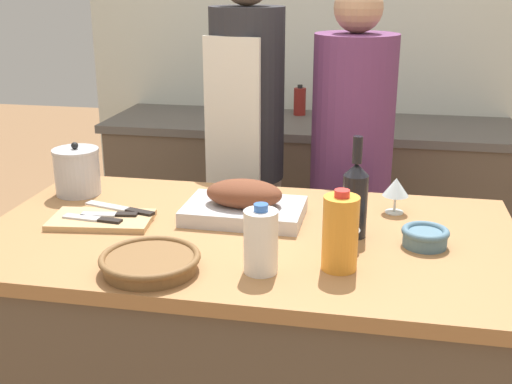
# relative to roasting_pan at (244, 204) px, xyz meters

# --- Properties ---
(kitchen_island) EXTENTS (1.56, 0.87, 0.92)m
(kitchen_island) POSITION_rel_roasting_pan_xyz_m (0.03, -0.11, -0.51)
(kitchen_island) COLOR brown
(kitchen_island) RESTS_ON ground_plane
(back_counter) EXTENTS (2.08, 0.60, 0.92)m
(back_counter) POSITION_rel_roasting_pan_xyz_m (0.03, 1.42, -0.51)
(back_counter) COLOR brown
(back_counter) RESTS_ON ground_plane
(back_wall) EXTENTS (2.58, 0.10, 2.55)m
(back_wall) POSITION_rel_roasting_pan_xyz_m (0.03, 1.77, 0.31)
(back_wall) COLOR silver
(back_wall) RESTS_ON ground_plane
(roasting_pan) EXTENTS (0.36, 0.24, 0.12)m
(roasting_pan) POSITION_rel_roasting_pan_xyz_m (0.00, 0.00, 0.00)
(roasting_pan) COLOR #BCBCC1
(roasting_pan) RESTS_ON kitchen_island
(wicker_basket) EXTENTS (0.26, 0.26, 0.05)m
(wicker_basket) POSITION_rel_roasting_pan_xyz_m (-0.16, -0.41, -0.02)
(wicker_basket) COLOR brown
(wicker_basket) RESTS_ON kitchen_island
(cutting_board) EXTENTS (0.32, 0.21, 0.02)m
(cutting_board) POSITION_rel_roasting_pan_xyz_m (-0.42, -0.12, -0.04)
(cutting_board) COLOR tan
(cutting_board) RESTS_ON kitchen_island
(stock_pot) EXTENTS (0.16, 0.16, 0.18)m
(stock_pot) POSITION_rel_roasting_pan_xyz_m (-0.61, 0.12, 0.03)
(stock_pot) COLOR #B7B7BC
(stock_pot) RESTS_ON kitchen_island
(mixing_bowl) EXTENTS (0.13, 0.13, 0.05)m
(mixing_bowl) POSITION_rel_roasting_pan_xyz_m (0.53, -0.11, -0.02)
(mixing_bowl) COLOR slate
(mixing_bowl) RESTS_ON kitchen_island
(juice_jug) EXTENTS (0.09, 0.09, 0.21)m
(juice_jug) POSITION_rel_roasting_pan_xyz_m (0.31, -0.30, 0.05)
(juice_jug) COLOR orange
(juice_jug) RESTS_ON kitchen_island
(milk_jug) EXTENTS (0.09, 0.09, 0.18)m
(milk_jug) POSITION_rel_roasting_pan_xyz_m (0.12, -0.36, 0.04)
(milk_jug) COLOR white
(milk_jug) RESTS_ON kitchen_island
(wine_bottle_green) EXTENTS (0.07, 0.07, 0.29)m
(wine_bottle_green) POSITION_rel_roasting_pan_xyz_m (0.34, -0.08, 0.07)
(wine_bottle_green) COLOR black
(wine_bottle_green) RESTS_ON kitchen_island
(wine_glass_left) EXTENTS (0.08, 0.08, 0.12)m
(wine_glass_left) POSITION_rel_roasting_pan_xyz_m (0.32, -0.18, 0.04)
(wine_glass_left) COLOR silver
(wine_glass_left) RESTS_ON kitchen_island
(wine_glass_right) EXTENTS (0.08, 0.08, 0.11)m
(wine_glass_right) POSITION_rel_roasting_pan_xyz_m (0.46, 0.14, 0.04)
(wine_glass_right) COLOR silver
(wine_glass_right) RESTS_ON kitchen_island
(knife_chef) EXTENTS (0.25, 0.09, 0.01)m
(knife_chef) POSITION_rel_roasting_pan_xyz_m (-0.38, -0.05, -0.03)
(knife_chef) COLOR #B7B7BC
(knife_chef) RESTS_ON cutting_board
(knife_paring) EXTENTS (0.19, 0.05, 0.01)m
(knife_paring) POSITION_rel_roasting_pan_xyz_m (-0.43, -0.15, -0.03)
(knife_paring) COLOR #B7B7BC
(knife_paring) RESTS_ON cutting_board
(knife_bread) EXTENTS (0.17, 0.05, 0.01)m
(knife_bread) POSITION_rel_roasting_pan_xyz_m (-0.39, -0.10, -0.03)
(knife_bread) COLOR #B7B7BC
(knife_bread) RESTS_ON cutting_board
(condiment_bottle_tall) EXTENTS (0.06, 0.06, 0.16)m
(condiment_bottle_tall) POSITION_rel_roasting_pan_xyz_m (-0.03, 1.58, 0.02)
(condiment_bottle_tall) COLOR maroon
(condiment_bottle_tall) RESTS_ON back_counter
(condiment_bottle_short) EXTENTS (0.06, 0.06, 0.16)m
(condiment_bottle_short) POSITION_rel_roasting_pan_xyz_m (-0.42, 1.58, 0.02)
(condiment_bottle_short) COLOR #332D28
(condiment_bottle_short) RESTS_ON back_counter
(condiment_bottle_extra) EXTENTS (0.06, 0.06, 0.17)m
(condiment_bottle_extra) POSITION_rel_roasting_pan_xyz_m (0.23, 1.43, 0.03)
(condiment_bottle_extra) COLOR #234C28
(condiment_bottle_extra) RESTS_ON back_counter
(person_cook_aproned) EXTENTS (0.30, 0.32, 1.72)m
(person_cook_aproned) POSITION_rel_roasting_pan_xyz_m (-0.14, 0.72, -0.00)
(person_cook_aproned) COLOR beige
(person_cook_aproned) RESTS_ON ground_plane
(person_cook_guest) EXTENTS (0.33, 0.33, 1.61)m
(person_cook_guest) POSITION_rel_roasting_pan_xyz_m (0.29, 0.73, -0.08)
(person_cook_guest) COLOR beige
(person_cook_guest) RESTS_ON ground_plane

